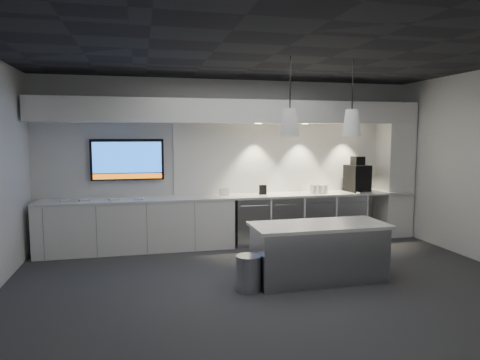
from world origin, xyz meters
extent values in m
plane|color=#323235|center=(0.00, 0.00, 0.00)|extent=(7.00, 7.00, 0.00)
plane|color=black|center=(0.00, 0.00, 3.00)|extent=(7.00, 7.00, 0.00)
plane|color=silver|center=(0.00, 2.50, 1.50)|extent=(7.00, 0.00, 7.00)
plane|color=silver|center=(0.00, -2.50, 1.50)|extent=(7.00, 0.00, 7.00)
cube|color=white|center=(0.00, 2.17, 0.88)|extent=(6.80, 0.65, 0.04)
cube|color=white|center=(-1.75, 2.17, 0.43)|extent=(3.30, 0.63, 0.86)
cube|color=gray|center=(0.25, 2.17, 0.42)|extent=(0.60, 0.61, 0.85)
cube|color=gray|center=(0.88, 2.17, 0.42)|extent=(0.60, 0.61, 0.85)
cube|color=gray|center=(1.51, 2.17, 0.42)|extent=(0.60, 0.61, 0.85)
cube|color=gray|center=(2.14, 2.17, 0.42)|extent=(0.60, 0.61, 0.85)
cube|color=white|center=(1.20, 2.48, 1.55)|extent=(4.60, 0.03, 1.30)
cube|color=white|center=(0.00, 2.20, 2.40)|extent=(6.90, 0.60, 0.40)
cube|color=white|center=(3.20, 2.20, 1.30)|extent=(0.55, 0.55, 2.60)
cube|color=black|center=(-1.90, 2.45, 1.56)|extent=(1.25, 0.06, 0.72)
cube|color=blue|center=(-1.90, 2.42, 1.60)|extent=(1.17, 0.00, 0.54)
cube|color=orange|center=(-1.90, 2.42, 1.27)|extent=(1.17, 0.00, 0.09)
cube|color=gray|center=(0.67, 0.04, 0.37)|extent=(1.77, 0.72, 0.74)
cube|color=white|center=(0.67, 0.04, 0.76)|extent=(1.86, 0.81, 0.04)
cylinder|color=gray|center=(-0.36, -0.14, 0.23)|extent=(0.41, 0.41, 0.46)
cube|color=black|center=(2.40, 2.20, 1.16)|extent=(0.42, 0.46, 0.51)
cube|color=black|center=(2.40, 2.20, 1.50)|extent=(0.23, 0.23, 0.17)
cube|color=gray|center=(2.40, 1.98, 0.92)|extent=(0.30, 0.23, 0.03)
cube|color=black|center=(0.49, 2.17, 0.99)|extent=(0.14, 0.05, 0.18)
cube|color=white|center=(-0.24, 2.14, 0.97)|extent=(0.18, 0.07, 0.14)
cube|color=#BABABA|center=(-2.91, 2.16, 0.91)|extent=(0.19, 0.19, 0.02)
cube|color=#BABABA|center=(-2.61, 2.15, 0.91)|extent=(0.20, 0.20, 0.02)
cube|color=#BABABA|center=(-2.13, 2.11, 0.91)|extent=(0.20, 0.20, 0.02)
cube|color=#BABABA|center=(-1.72, 2.09, 0.91)|extent=(0.18, 0.18, 0.02)
cone|color=white|center=(0.23, 0.04, 2.15)|extent=(0.25, 0.25, 0.36)
cylinder|color=black|center=(0.23, 0.04, 2.68)|extent=(0.02, 0.02, 0.70)
cone|color=white|center=(1.11, 0.04, 2.15)|extent=(0.25, 0.25, 0.36)
cylinder|color=black|center=(1.11, 0.04, 2.68)|extent=(0.02, 0.02, 0.70)
camera|label=1|loc=(-1.68, -5.29, 1.99)|focal=32.00mm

